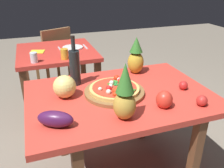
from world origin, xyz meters
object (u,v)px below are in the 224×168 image
(tomato_at_corner, at_px, (183,85))
(drinking_glass_juice, at_px, (64,54))
(pizza, at_px, (115,88))
(pineapple_left, at_px, (136,57))
(eggplant, at_px, (55,119))
(wine_bottle, at_px, (75,67))
(dinner_plate, at_px, (73,48))
(tomato_beside_pepper, at_px, (61,80))
(background_table, at_px, (57,61))
(dining_chair, at_px, (54,55))
(pineapple_right, at_px, (125,95))
(pizza_board, at_px, (114,92))
(melon, at_px, (65,87))
(tomato_near_board, at_px, (202,101))
(fork_utensil, at_px, (60,49))
(napkin_folded, at_px, (37,52))
(drinking_glass_water, at_px, (34,58))
(knife_utensil, at_px, (85,47))
(bell_pepper, at_px, (164,100))
(display_table, at_px, (120,105))

(tomato_at_corner, bearing_deg, drinking_glass_juice, 126.67)
(pizza, distance_m, tomato_at_corner, 0.49)
(pineapple_left, xyz_separation_m, eggplant, (-0.71, -0.55, -0.09))
(wine_bottle, distance_m, dinner_plate, 0.95)
(tomato_beside_pepper, distance_m, drinking_glass_juice, 0.57)
(background_table, height_order, drinking_glass_juice, drinking_glass_juice)
(dining_chair, xyz_separation_m, pineapple_right, (0.17, -2.09, 0.40))
(background_table, bearing_deg, pizza_board, -77.62)
(melon, relative_size, tomato_near_board, 2.18)
(pizza_board, height_order, fork_utensil, pizza_board)
(background_table, height_order, melon, melon)
(napkin_folded, bearing_deg, fork_utensil, 2.81)
(drinking_glass_water, bearing_deg, dinner_plate, 38.92)
(tomato_near_board, bearing_deg, pizza_board, 144.18)
(knife_utensil, bearing_deg, dining_chair, 114.04)
(background_table, distance_m, wine_bottle, 0.95)
(tomato_beside_pepper, distance_m, napkin_folded, 0.89)
(bell_pepper, relative_size, drinking_glass_juice, 1.12)
(pineapple_right, height_order, fork_utensil, pineapple_right)
(pizza, relative_size, tomato_near_board, 4.91)
(eggplant, xyz_separation_m, napkin_folded, (-0.02, 1.41, -0.04))
(background_table, distance_m, dining_chair, 0.66)
(pizza_board, relative_size, fork_utensil, 2.28)
(pizza, height_order, pineapple_left, pineapple_left)
(display_table, height_order, tomato_at_corner, tomato_at_corner)
(tomato_near_board, distance_m, tomato_beside_pepper, 0.98)
(dining_chair, xyz_separation_m, fork_utensil, (0.01, -0.62, 0.26))
(napkin_folded, bearing_deg, pizza_board, -68.84)
(wine_bottle, height_order, tomato_near_board, wine_bottle)
(wine_bottle, relative_size, dinner_plate, 1.64)
(pineapple_right, xyz_separation_m, knife_utensil, (0.12, 1.47, -0.14))
(display_table, distance_m, drinking_glass_water, 1.00)
(background_table, bearing_deg, drinking_glass_juice, -82.25)
(pineapple_left, distance_m, dinner_plate, 0.95)
(tomato_beside_pepper, distance_m, fork_utensil, 0.90)
(pizza_board, relative_size, tomato_near_board, 5.92)
(melon, bearing_deg, dining_chair, 86.65)
(pineapple_left, xyz_separation_m, pineapple_right, (-0.34, -0.60, 0.01))
(dining_chair, relative_size, pizza_board, 2.08)
(tomato_beside_pepper, bearing_deg, wine_bottle, -16.13)
(wine_bottle, bearing_deg, bell_pepper, -48.53)
(eggplant, height_order, knife_utensil, eggplant)
(fork_utensil, bearing_deg, pizza_board, -82.61)
(pineapple_left, relative_size, knife_utensil, 1.66)
(drinking_glass_juice, distance_m, dinner_plate, 0.36)
(dining_chair, distance_m, drinking_glass_water, 1.04)
(background_table, distance_m, bell_pepper, 1.50)
(dining_chair, relative_size, knife_utensil, 4.72)
(tomato_at_corner, relative_size, drinking_glass_juice, 0.62)
(tomato_near_board, bearing_deg, melon, 153.27)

